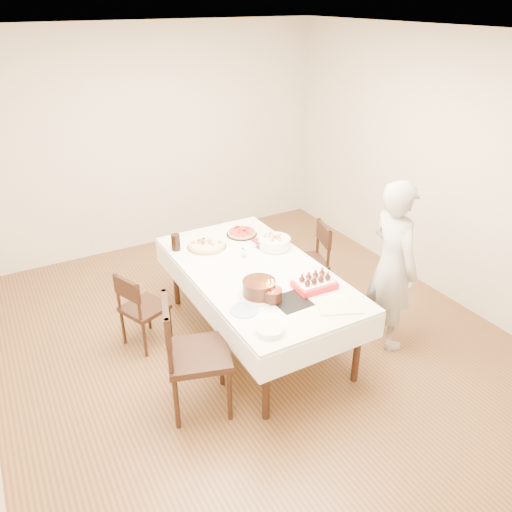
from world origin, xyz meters
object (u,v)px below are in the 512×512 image
dining_table (256,305)px  cola_glass (176,242)px  pasta_bowl (275,243)px  layer_cake (259,288)px  chair_left_dessert (198,355)px  chair_right_savory (306,263)px  strawberry_box (314,283)px  pizza_white (207,246)px  birthday_cake (272,291)px  chair_left_savory (145,308)px  pizza_pepperoni (242,233)px  taper_candle (259,235)px  person (393,266)px

dining_table → cola_glass: size_ratio=13.28×
pasta_bowl → layer_cake: layer_cake is taller
chair_left_dessert → chair_right_savory: bearing=-133.2°
layer_cake → strawberry_box: 0.48m
pizza_white → birthday_cake: birthday_cake is taller
birthday_cake → dining_table: bearing=75.0°
chair_right_savory → chair_left_savory: size_ratio=1.11×
chair_left_savory → pizza_pepperoni: size_ratio=2.45×
taper_candle → birthday_cake: size_ratio=1.70×
pasta_bowl → strawberry_box: size_ratio=0.89×
chair_left_dessert → layer_cake: bearing=-147.4°
dining_table → birthday_cake: birthday_cake is taller
pizza_white → cola_glass: size_ratio=2.41×
chair_left_savory → cola_glass: bearing=-170.1°
cola_glass → chair_left_savory: bearing=-147.9°
pizza_white → cola_glass: 0.30m
dining_table → taper_candle: bearing=57.1°
pizza_pepperoni → layer_cake: layer_cake is taller
chair_left_dessert → pizza_pepperoni: bearing=-112.5°
pasta_bowl → birthday_cake: size_ratio=1.86×
chair_left_savory → pizza_pepperoni: pizza_pepperoni is taller
strawberry_box → pasta_bowl: bearing=83.2°
dining_table → layer_cake: (-0.19, -0.38, 0.44)m
layer_cake → pizza_pepperoni: bearing=69.1°
pasta_bowl → cola_glass: (-0.86, 0.43, 0.02)m
chair_left_dessert → cola_glass: 1.37m
chair_right_savory → cola_glass: size_ratio=5.30×
dining_table → strawberry_box: size_ratio=6.26×
birthday_cake → strawberry_box: 0.42m
chair_left_dessert → pasta_bowl: chair_left_dessert is taller
chair_left_savory → cola_glass: size_ratio=4.78×
pizza_white → pasta_bowl: (0.58, -0.33, 0.03)m
pizza_pepperoni → layer_cake: size_ratio=0.90×
chair_left_savory → strawberry_box: 1.59m
person → pizza_white: size_ratio=4.13×
pizza_pepperoni → cola_glass: 0.72m
strawberry_box → chair_left_savory: bearing=141.7°
chair_right_savory → layer_cake: layer_cake is taller
birthday_cake → chair_left_savory: bearing=129.9°
pizza_pepperoni → birthday_cake: 1.28m
pizza_white → pasta_bowl: bearing=-29.4°
taper_candle → strawberry_box: size_ratio=0.81×
pasta_bowl → cola_glass: 0.96m
pasta_bowl → taper_candle: (-0.13, 0.08, 0.08)m
dining_table → chair_right_savory: (0.82, 0.38, 0.05)m
cola_glass → strawberry_box: bearing=-58.5°
pizza_white → strawberry_box: (0.48, -1.13, 0.02)m
dining_table → person: 1.29m
chair_left_savory → cola_glass: (0.45, 0.28, 0.45)m
dining_table → pizza_white: bearing=108.3°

